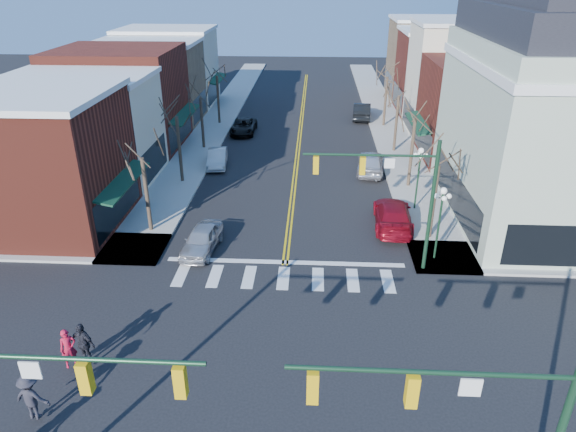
# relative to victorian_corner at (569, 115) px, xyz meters

# --- Properties ---
(ground) EXTENTS (160.00, 160.00, 0.00)m
(ground) POSITION_rel_victorian_corner_xyz_m (-16.50, -14.50, -6.66)
(ground) COLOR black
(ground) RESTS_ON ground
(sidewalk_left) EXTENTS (3.50, 70.00, 0.15)m
(sidewalk_left) POSITION_rel_victorian_corner_xyz_m (-25.25, 5.50, -6.58)
(sidewalk_left) COLOR #9E9B93
(sidewalk_left) RESTS_ON ground
(sidewalk_right) EXTENTS (3.50, 70.00, 0.15)m
(sidewalk_right) POSITION_rel_victorian_corner_xyz_m (-7.75, 5.50, -6.58)
(sidewalk_right) COLOR #9E9B93
(sidewalk_right) RESTS_ON ground
(bldg_left_brick_a) EXTENTS (10.00, 8.50, 8.00)m
(bldg_left_brick_a) POSITION_rel_victorian_corner_xyz_m (-32.00, -2.75, -2.66)
(bldg_left_brick_a) COLOR maroon
(bldg_left_brick_a) RESTS_ON ground
(bldg_left_stucco_a) EXTENTS (10.00, 7.00, 7.50)m
(bldg_left_stucco_a) POSITION_rel_victorian_corner_xyz_m (-32.00, 5.00, -2.91)
(bldg_left_stucco_a) COLOR beige
(bldg_left_stucco_a) RESTS_ON ground
(bldg_left_brick_b) EXTENTS (10.00, 9.00, 8.50)m
(bldg_left_brick_b) POSITION_rel_victorian_corner_xyz_m (-32.00, 13.00, -2.41)
(bldg_left_brick_b) COLOR maroon
(bldg_left_brick_b) RESTS_ON ground
(bldg_left_tan) EXTENTS (10.00, 7.50, 7.80)m
(bldg_left_tan) POSITION_rel_victorian_corner_xyz_m (-32.00, 21.25, -2.76)
(bldg_left_tan) COLOR #977753
(bldg_left_tan) RESTS_ON ground
(bldg_left_stucco_b) EXTENTS (10.00, 8.00, 8.20)m
(bldg_left_stucco_b) POSITION_rel_victorian_corner_xyz_m (-32.00, 29.00, -2.56)
(bldg_left_stucco_b) COLOR beige
(bldg_left_stucco_b) RESTS_ON ground
(bldg_right_brick_a) EXTENTS (10.00, 8.50, 8.00)m
(bldg_right_brick_a) POSITION_rel_victorian_corner_xyz_m (-1.00, 11.25, -2.66)
(bldg_right_brick_a) COLOR maroon
(bldg_right_brick_a) RESTS_ON ground
(bldg_right_stucco) EXTENTS (10.00, 7.00, 10.00)m
(bldg_right_stucco) POSITION_rel_victorian_corner_xyz_m (-1.00, 19.00, -1.66)
(bldg_right_stucco) COLOR beige
(bldg_right_stucco) RESTS_ON ground
(bldg_right_brick_b) EXTENTS (10.00, 8.00, 8.50)m
(bldg_right_brick_b) POSITION_rel_victorian_corner_xyz_m (-1.00, 26.50, -2.41)
(bldg_right_brick_b) COLOR maroon
(bldg_right_brick_b) RESTS_ON ground
(bldg_right_tan) EXTENTS (10.00, 8.00, 9.00)m
(bldg_right_tan) POSITION_rel_victorian_corner_xyz_m (-1.00, 34.50, -2.16)
(bldg_right_tan) COLOR #977753
(bldg_right_tan) RESTS_ON ground
(victorian_corner) EXTENTS (12.25, 14.25, 13.30)m
(victorian_corner) POSITION_rel_victorian_corner_xyz_m (0.00, 0.00, 0.00)
(victorian_corner) COLOR #ABBBA1
(victorian_corner) RESTS_ON ground
(traffic_mast_near_left) EXTENTS (6.60, 0.28, 7.20)m
(traffic_mast_near_left) POSITION_rel_victorian_corner_xyz_m (-22.05, -21.90, -1.95)
(traffic_mast_near_left) COLOR #14331E
(traffic_mast_near_left) RESTS_ON ground
(traffic_mast_near_right) EXTENTS (6.60, 0.28, 7.20)m
(traffic_mast_near_right) POSITION_rel_victorian_corner_xyz_m (-10.95, -21.90, -1.95)
(traffic_mast_near_right) COLOR #14331E
(traffic_mast_near_right) RESTS_ON ground
(traffic_mast_far_right) EXTENTS (6.60, 0.28, 7.20)m
(traffic_mast_far_right) POSITION_rel_victorian_corner_xyz_m (-10.95, -7.10, -1.95)
(traffic_mast_far_right) COLOR #14331E
(traffic_mast_far_right) RESTS_ON ground
(lamppost_corner) EXTENTS (0.36, 0.36, 4.33)m
(lamppost_corner) POSITION_rel_victorian_corner_xyz_m (-8.30, -6.00, -3.70)
(lamppost_corner) COLOR #14331E
(lamppost_corner) RESTS_ON ground
(lamppost_midblock) EXTENTS (0.36, 0.36, 4.33)m
(lamppost_midblock) POSITION_rel_victorian_corner_xyz_m (-8.30, 0.50, -3.70)
(lamppost_midblock) COLOR #14331E
(lamppost_midblock) RESTS_ON ground
(tree_left_a) EXTENTS (0.24, 0.24, 4.76)m
(tree_left_a) POSITION_rel_victorian_corner_xyz_m (-24.90, -3.50, -4.28)
(tree_left_a) COLOR #382B21
(tree_left_a) RESTS_ON ground
(tree_left_b) EXTENTS (0.24, 0.24, 5.04)m
(tree_left_b) POSITION_rel_victorian_corner_xyz_m (-24.90, 4.50, -4.14)
(tree_left_b) COLOR #382B21
(tree_left_b) RESTS_ON ground
(tree_left_c) EXTENTS (0.24, 0.24, 4.55)m
(tree_left_c) POSITION_rel_victorian_corner_xyz_m (-24.90, 12.50, -4.38)
(tree_left_c) COLOR #382B21
(tree_left_c) RESTS_ON ground
(tree_left_d) EXTENTS (0.24, 0.24, 4.90)m
(tree_left_d) POSITION_rel_victorian_corner_xyz_m (-24.90, 20.50, -4.21)
(tree_left_d) COLOR #382B21
(tree_left_d) RESTS_ON ground
(tree_right_a) EXTENTS (0.24, 0.24, 4.62)m
(tree_right_a) POSITION_rel_victorian_corner_xyz_m (-8.10, -3.50, -4.35)
(tree_right_a) COLOR #382B21
(tree_right_a) RESTS_ON ground
(tree_right_b) EXTENTS (0.24, 0.24, 5.18)m
(tree_right_b) POSITION_rel_victorian_corner_xyz_m (-8.10, 4.50, -4.07)
(tree_right_b) COLOR #382B21
(tree_right_b) RESTS_ON ground
(tree_right_c) EXTENTS (0.24, 0.24, 4.83)m
(tree_right_c) POSITION_rel_victorian_corner_xyz_m (-8.10, 12.50, -4.24)
(tree_right_c) COLOR #382B21
(tree_right_c) RESTS_ON ground
(tree_right_d) EXTENTS (0.24, 0.24, 4.97)m
(tree_right_d) POSITION_rel_victorian_corner_xyz_m (-8.10, 20.50, -4.17)
(tree_right_d) COLOR #382B21
(tree_right_d) RESTS_ON ground
(car_left_near) EXTENTS (2.13, 4.31, 1.41)m
(car_left_near) POSITION_rel_victorian_corner_xyz_m (-21.30, -5.62, -5.95)
(car_left_near) COLOR #B5B6BA
(car_left_near) RESTS_ON ground
(car_left_mid) EXTENTS (1.88, 4.25, 1.36)m
(car_left_mid) POSITION_rel_victorian_corner_xyz_m (-22.90, 8.17, -5.98)
(car_left_mid) COLOR silver
(car_left_mid) RESTS_ON ground
(car_left_far) EXTENTS (2.28, 4.84, 1.34)m
(car_left_far) POSITION_rel_victorian_corner_xyz_m (-21.98, 17.41, -5.99)
(car_left_far) COLOR black
(car_left_far) RESTS_ON ground
(car_right_near) EXTENTS (2.55, 5.60, 1.59)m
(car_right_near) POSITION_rel_victorian_corner_xyz_m (-10.10, -2.01, -5.86)
(car_right_near) COLOR maroon
(car_right_near) RESTS_ON ground
(car_right_mid) EXTENTS (2.58, 5.22, 1.71)m
(car_right_mid) POSITION_rel_victorian_corner_xyz_m (-10.61, 7.40, -5.80)
(car_right_mid) COLOR silver
(car_right_mid) RESTS_ON ground
(car_right_far) EXTENTS (2.24, 5.26, 1.69)m
(car_right_far) POSITION_rel_victorian_corner_xyz_m (-10.10, 23.38, -5.81)
(car_right_far) COLOR black
(car_right_far) RESTS_ON ground
(pedestrian_red_a) EXTENTS (0.75, 0.71, 1.73)m
(pedestrian_red_a) POSITION_rel_victorian_corner_xyz_m (-24.57, -15.42, -5.64)
(pedestrian_red_a) COLOR #AD122E
(pedestrian_red_a) RESTS_ON sidewalk_left
(pedestrian_dark_a) EXTENTS (1.21, 0.79, 1.91)m
(pedestrian_dark_a) POSITION_rel_victorian_corner_xyz_m (-24.06, -15.21, -5.55)
(pedestrian_dark_a) COLOR black
(pedestrian_dark_a) RESTS_ON sidewalk_left
(pedestrian_dark_b) EXTENTS (1.31, 0.85, 1.91)m
(pedestrian_dark_b) POSITION_rel_victorian_corner_xyz_m (-24.70, -18.04, -5.55)
(pedestrian_dark_b) COLOR #222129
(pedestrian_dark_b) RESTS_ON sidewalk_left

